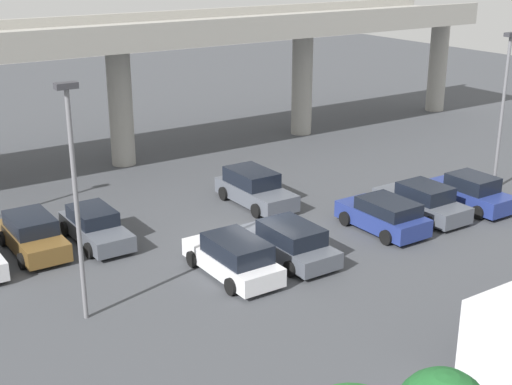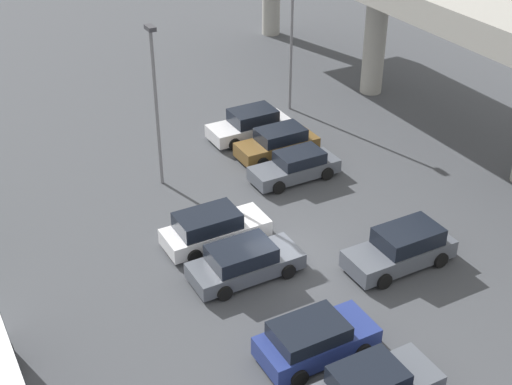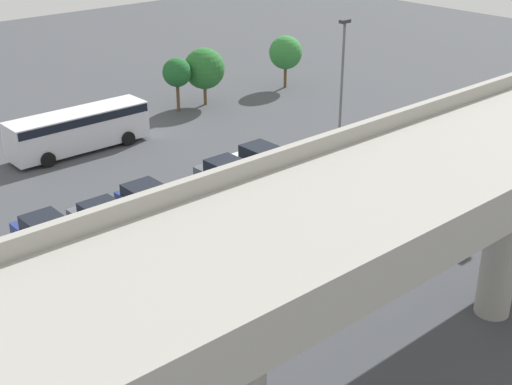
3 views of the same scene
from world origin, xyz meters
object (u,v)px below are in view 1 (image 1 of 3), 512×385
Objects in this scene: parked_car_5 at (255,189)px; parked_car_8 at (470,193)px; parked_car_1 at (33,235)px; lamp_post_mid_lot at (503,100)px; parked_car_2 at (95,227)px; parked_car_6 at (384,215)px; parked_car_7 at (422,201)px; lamp_post_by_overpass at (75,187)px; parked_car_4 at (289,242)px; parked_car_3 at (233,257)px.

parked_car_8 is (8.44, -6.24, -0.04)m from parked_car_5.
lamp_post_mid_lot is (22.57, -5.48, 4.00)m from parked_car_1.
parked_car_2 is 1.07× the size of parked_car_6.
parked_car_7 is (5.65, -5.78, -0.08)m from parked_car_5.
parked_car_7 is (16.55, -6.10, -0.02)m from parked_car_1.
parked_car_8 is at bearing 71.27° from parked_car_1.
lamp_post_by_overpass is at bearing -177.18° from lamp_post_mid_lot.
parked_car_1 reaches higher than parked_car_4.
parked_car_2 is 7.91m from lamp_post_by_overpass.
parked_car_5 is 0.59× the size of lamp_post_mid_lot.
parked_car_1 is 0.96× the size of parked_car_2.
parked_car_5 is at bearing 44.35° from parked_car_7.
parked_car_3 is at bearing 27.18° from parked_car_2.
lamp_post_by_overpass reaches higher than parked_car_4.
parked_car_6 is 0.53× the size of lamp_post_mid_lot.
parked_car_8 is 0.54× the size of lamp_post_by_overpass.
parked_car_3 is 0.58× the size of lamp_post_mid_lot.
parked_car_7 is (2.81, 0.36, -0.02)m from parked_car_6.
parked_car_3 is at bearing 92.11° from parked_car_4.
parked_car_1 is 15.18m from parked_car_6.
parked_car_7 reaches higher than parked_car_4.
lamp_post_mid_lot is (16.84, 1.13, 3.98)m from parked_car_3.
parked_car_5 reaches higher than parked_car_1.
parked_car_8 is at bearing -99.33° from parked_car_7.
parked_car_8 is (13.62, 0.05, -0.01)m from parked_car_3.
parked_car_5 is 0.58× the size of lamp_post_by_overpass.
lamp_post_mid_lot is at bearing 76.35° from parked_car_1.
lamp_post_mid_lot is at bearing 2.82° from lamp_post_by_overpass.
parked_car_4 is at bearing -87.89° from parked_car_3.
parked_car_7 is 0.58× the size of lamp_post_by_overpass.
parked_car_1 is at bearing -99.82° from parked_car_2.
lamp_post_mid_lot is at bearing -84.13° from parked_car_7.
parked_car_1 is 0.93× the size of parked_car_7.
parked_car_1 is 0.94× the size of parked_car_3.
parked_car_6 is at bearing -89.47° from parked_car_4.
parked_car_4 is 1.09× the size of parked_car_6.
parked_car_8 is (10.87, -0.05, 0.04)m from parked_car_4.
lamp_post_by_overpass is (-2.83, -6.16, 4.07)m from parked_car_2.
lamp_post_mid_lot reaches higher than parked_car_4.
lamp_post_mid_lot is at bearing -83.66° from parked_car_6.
parked_car_6 is 14.58m from lamp_post_by_overpass.
parked_car_6 is 0.91× the size of parked_car_7.
parked_car_7 is 7.26m from lamp_post_mid_lot.
lamp_post_mid_lot reaches higher than parked_car_3.
lamp_post_mid_lot reaches higher than parked_car_7.
lamp_post_mid_lot reaches higher than parked_car_1.
lamp_post_by_overpass is (-8.74, -0.10, 4.05)m from parked_car_4.
parked_car_7 is at bearing 1.73° from lamp_post_by_overpass.
lamp_post_mid_lot reaches higher than parked_car_5.
parked_car_5 is at bearing 90.84° from parked_car_2.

